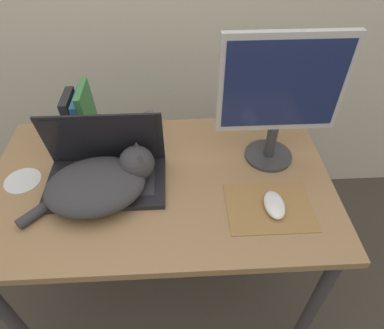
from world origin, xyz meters
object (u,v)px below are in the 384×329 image
Objects in this scene: book_row at (81,117)px; external_monitor at (281,95)px; computer_mouse at (274,205)px; webcam at (149,118)px; cat at (102,182)px; cd_disc at (23,181)px; laptop at (105,170)px.

external_monitor is at bearing -12.11° from book_row.
webcam is (-0.40, 0.43, 0.03)m from computer_mouse.
cat is at bearing -165.04° from external_monitor.
laptop is at bearing -2.01° from cd_disc.
cat is 3.68× the size of computer_mouse.
laptop is 0.95× the size of cat.
computer_mouse is 0.58m from webcam.
laptop is 3.49× the size of computer_mouse.
laptop is 1.80× the size of book_row.
computer_mouse is 0.92× the size of cd_disc.
webcam is 0.50m from cd_disc.
book_row is at bearing 115.60° from laptop.
external_monitor reaches higher than laptop.
external_monitor is at bearing 5.11° from cd_disc.
webcam is (0.13, 0.28, 0.00)m from laptop.
cd_disc is at bearing 177.99° from laptop.
external_monitor is 0.89m from cd_disc.
external_monitor is 0.34m from computer_mouse.
laptop reaches higher than webcam.
webcam is (-0.43, 0.19, -0.21)m from external_monitor.
external_monitor is 0.70m from book_row.
computer_mouse is at bearing -11.19° from cd_disc.
cat is 0.89× the size of external_monitor.
laptop is at bearing -171.33° from external_monitor.
laptop is 0.61m from external_monitor.
cd_disc is (-0.17, -0.22, -0.10)m from book_row.
laptop is 0.55m from computer_mouse.
book_row is (-0.11, 0.29, 0.04)m from cat.
laptop reaches higher than cd_disc.
laptop is 0.26m from book_row.
laptop reaches higher than book_row.
book_row is 0.25m from webcam.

